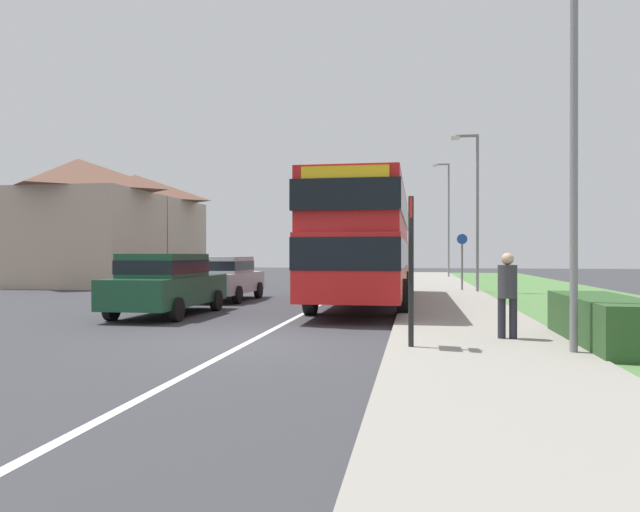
# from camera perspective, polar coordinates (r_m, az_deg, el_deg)

# --- Properties ---
(ground_plane) EXTENTS (120.00, 120.00, 0.00)m
(ground_plane) POSITION_cam_1_polar(r_m,az_deg,el_deg) (10.91, -7.13, -8.50)
(ground_plane) COLOR #38383D
(lane_marking_centre) EXTENTS (0.14, 60.00, 0.01)m
(lane_marking_centre) POSITION_cam_1_polar(r_m,az_deg,el_deg) (18.67, -0.06, -4.88)
(lane_marking_centre) COLOR silver
(lane_marking_centre) RESTS_ON ground_plane
(pavement_near_side) EXTENTS (3.20, 68.00, 0.12)m
(pavement_near_side) POSITION_cam_1_polar(r_m,az_deg,el_deg) (16.45, 13.39, -5.36)
(pavement_near_side) COLOR gray
(pavement_near_side) RESTS_ON ground_plane
(grass_verge_seaward) EXTENTS (6.00, 68.00, 0.08)m
(grass_verge_seaward) POSITION_cam_1_polar(r_m,az_deg,el_deg) (17.28, 27.82, -5.18)
(grass_verge_seaward) COLOR #517F42
(grass_verge_seaward) RESTS_ON ground_plane
(roadside_hedge) EXTENTS (1.10, 3.70, 0.90)m
(roadside_hedge) POSITION_cam_1_polar(r_m,az_deg,el_deg) (11.15, 26.34, -5.99)
(roadside_hedge) COLOR #2D5128
(roadside_hedge) RESTS_ON ground_plane
(double_decker_bus) EXTENTS (2.80, 11.54, 3.70)m
(double_decker_bus) POSITION_cam_1_polar(r_m,az_deg,el_deg) (18.67, 4.60, 1.70)
(double_decker_bus) COLOR red
(double_decker_bus) RESTS_ON ground_plane
(parked_car_dark_green) EXTENTS (1.91, 4.56, 1.66)m
(parked_car_dark_green) POSITION_cam_1_polar(r_m,az_deg,el_deg) (16.00, -14.90, -2.47)
(parked_car_dark_green) COLOR #19472D
(parked_car_dark_green) RESTS_ON ground_plane
(parked_car_silver) EXTENTS (1.90, 4.15, 1.56)m
(parked_car_silver) POSITION_cam_1_polar(r_m,az_deg,el_deg) (20.77, -9.38, -1.99)
(parked_car_silver) COLOR #B7B7BC
(parked_car_silver) RESTS_ON ground_plane
(pedestrian_at_stop) EXTENTS (0.34, 0.34, 1.67)m
(pedestrian_at_stop) POSITION_cam_1_polar(r_m,az_deg,el_deg) (10.98, 18.03, -3.33)
(pedestrian_at_stop) COLOR #23232D
(pedestrian_at_stop) RESTS_ON ground_plane
(bus_stop_sign) EXTENTS (0.09, 0.52, 2.60)m
(bus_stop_sign) POSITION_cam_1_polar(r_m,az_deg,el_deg) (9.63, 8.98, -0.45)
(bus_stop_sign) COLOR black
(bus_stop_sign) RESTS_ON ground_plane
(cycle_route_sign) EXTENTS (0.44, 0.08, 2.52)m
(cycle_route_sign) POSITION_cam_1_polar(r_m,az_deg,el_deg) (25.40, 13.86, -0.33)
(cycle_route_sign) COLOR slate
(cycle_route_sign) RESTS_ON ground_plane
(street_lamp_near) EXTENTS (1.14, 0.20, 8.13)m
(street_lamp_near) POSITION_cam_1_polar(r_m,az_deg,el_deg) (10.23, 23.25, 17.11)
(street_lamp_near) COLOR slate
(street_lamp_near) RESTS_ON ground_plane
(street_lamp_mid) EXTENTS (1.14, 0.20, 6.59)m
(street_lamp_mid) POSITION_cam_1_polar(r_m,az_deg,el_deg) (24.72, 15.03, 5.24)
(street_lamp_mid) COLOR slate
(street_lamp_mid) RESTS_ON ground_plane
(street_lamp_far) EXTENTS (1.14, 0.20, 7.91)m
(street_lamp_far) POSITION_cam_1_polar(r_m,az_deg,el_deg) (40.76, 12.46, 4.18)
(street_lamp_far) COLOR slate
(street_lamp_far) RESTS_ON ground_plane
(house_terrace_far_side) EXTENTS (7.04, 12.04, 6.60)m
(house_terrace_far_side) POSITION_cam_1_polar(r_m,az_deg,el_deg) (34.96, -20.11, 2.86)
(house_terrace_far_side) COLOR tan
(house_terrace_far_side) RESTS_ON ground_plane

